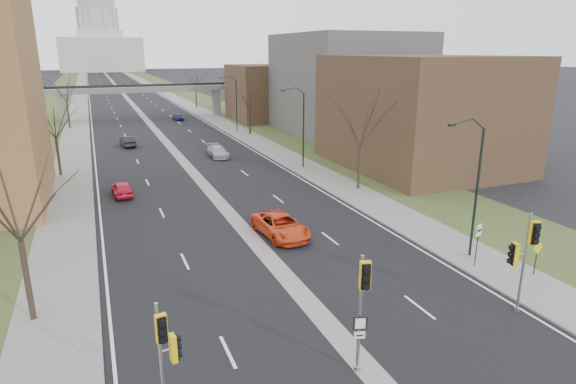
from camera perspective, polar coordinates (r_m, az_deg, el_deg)
ground at (r=22.07m, az=7.63°, el=-18.27°), size 700.00×700.00×0.00m
road_surface at (r=166.34m, az=-19.20°, el=11.22°), size 20.00×600.00×0.01m
median_strip at (r=166.34m, az=-19.20°, el=11.22°), size 1.20×600.00×0.02m
sidewalk_right at (r=167.44m, az=-15.03°, el=11.61°), size 4.00×600.00×0.12m
sidewalk_left at (r=166.09m, az=-23.39°, el=10.81°), size 4.00×600.00×0.12m
grass_verge_right at (r=168.31m, az=-12.96°, el=11.77°), size 8.00×600.00×0.10m
grass_verge_left at (r=166.30m, az=-25.48°, el=10.57°), size 8.00×600.00×0.10m
commercial_block_near at (r=55.27m, az=15.39°, el=9.08°), size 16.00×20.00×12.00m
commercial_block_mid at (r=77.39m, az=6.97°, el=12.59°), size 18.00×22.00×15.00m
commercial_block_far at (r=91.47m, az=-2.03°, el=11.70°), size 14.00×14.00×10.00m
pedestrian_bridge at (r=96.36m, az=-16.79°, el=11.18°), size 34.00×3.00×6.45m
capitol at (r=335.79m, az=-21.41°, el=16.39°), size 48.00×42.00×55.75m
streetlight_near at (r=30.18m, az=20.86°, el=4.74°), size 2.61×0.20×8.70m
streetlight_mid at (r=52.06m, az=1.04°, el=10.29°), size 2.61×0.20×8.70m
streetlight_far at (r=76.56m, az=-6.79°, el=12.15°), size 2.61×0.20×8.70m
tree_left_a at (r=24.60m, az=-29.93°, el=0.37°), size 7.20×7.20×9.40m
tree_left_b at (r=54.09m, az=-26.10°, el=8.10°), size 6.75×6.75×8.81m
tree_left_c at (r=87.85m, az=-24.96°, el=11.37°), size 7.65×7.65×9.99m
tree_right_a at (r=44.13m, az=8.64°, el=8.59°), size 7.20×7.20×9.40m
tree_right_b at (r=74.35m, az=-4.61°, el=11.21°), size 6.30×6.30×8.22m
tree_right_c at (r=112.97m, az=-10.97°, el=13.36°), size 7.65×7.65×9.99m
signal_pole_left at (r=17.39m, az=-14.25°, el=-17.29°), size 0.78×0.90×4.58m
signal_pole_median at (r=18.95m, az=8.84°, el=-12.05°), size 0.68×0.85×5.08m
signal_pole_right at (r=25.67m, az=26.19°, el=-6.18°), size 0.86×1.16×5.17m
speed_limit_sign at (r=30.61m, az=21.57°, el=-5.03°), size 0.54×0.21×2.61m
warning_sign at (r=31.00m, az=27.41°, el=-6.39°), size 0.81×0.13×2.08m
car_left_near at (r=45.37m, az=-19.08°, el=0.38°), size 1.84×4.05×1.35m
car_left_far at (r=68.88m, az=-18.49°, el=5.72°), size 1.97×4.49×1.44m
car_right_near at (r=33.67m, az=-0.89°, el=-3.99°), size 3.02×5.74×1.54m
car_right_mid at (r=59.44m, az=-8.34°, el=4.78°), size 2.03×4.83×1.39m
car_right_far at (r=93.03m, az=-12.91°, el=8.67°), size 1.86×3.74×1.23m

